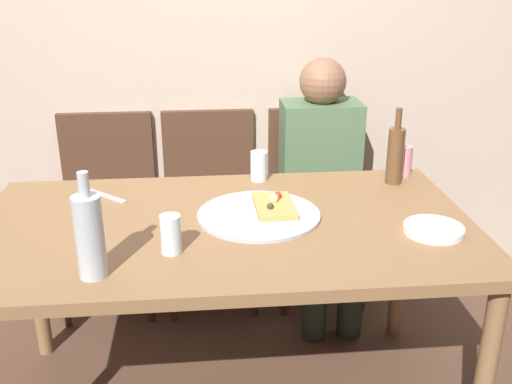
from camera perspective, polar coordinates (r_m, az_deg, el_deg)
The scene contains 15 objects.
back_wall at distance 2.84m, azimuth -4.22°, elevation 16.07°, with size 6.00×0.10×2.60m, color #BCA893.
dining_table at distance 2.00m, azimuth -2.92°, elevation -4.92°, with size 1.65×0.91×0.76m.
pizza_tray at distance 2.01m, azimuth 0.27°, elevation -2.22°, with size 0.42×0.42×0.01m, color #ADADB2.
pizza_slice_last at distance 2.04m, azimuth 1.77°, elevation -1.26°, with size 0.14×0.22×0.05m.
wine_bottle at distance 1.65m, azimuth -15.80°, elevation -4.03°, with size 0.08×0.08×0.31m.
beer_bottle at distance 2.33m, azimuth 13.32°, elevation 3.56°, with size 0.06×0.06×0.30m.
tumbler_near at distance 2.32m, azimuth 0.28°, elevation 2.54°, with size 0.07×0.07×0.12m, color silver.
tumbler_far at distance 1.76m, azimuth -8.23°, elevation -4.06°, with size 0.06×0.06×0.12m, color silver.
soda_can at distance 2.44m, azimuth 14.07°, elevation 2.96°, with size 0.07×0.07×0.12m, color pink.
plate_stack at distance 1.97m, azimuth 16.79°, elevation -3.47°, with size 0.19×0.19×0.02m, color white.
table_knife at distance 2.25m, azimuth -14.42°, elevation -0.32°, with size 0.22×0.02×0.01m, color #B7B7BC.
chair_left at distance 2.89m, azimuth -14.16°, elevation -0.62°, with size 0.44×0.44×0.90m.
chair_middle at distance 2.85m, azimuth -4.47°, elevation -0.28°, with size 0.44×0.44×0.90m.
chair_right at distance 2.90m, azimuth 5.78°, elevation 0.09°, with size 0.44×0.44×0.90m.
guest_in_sweater at distance 2.72m, azimuth 6.49°, elevation 1.42°, with size 0.36×0.56×1.17m.
Camera 1 is at (-0.07, -1.78, 1.58)m, focal length 41.37 mm.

